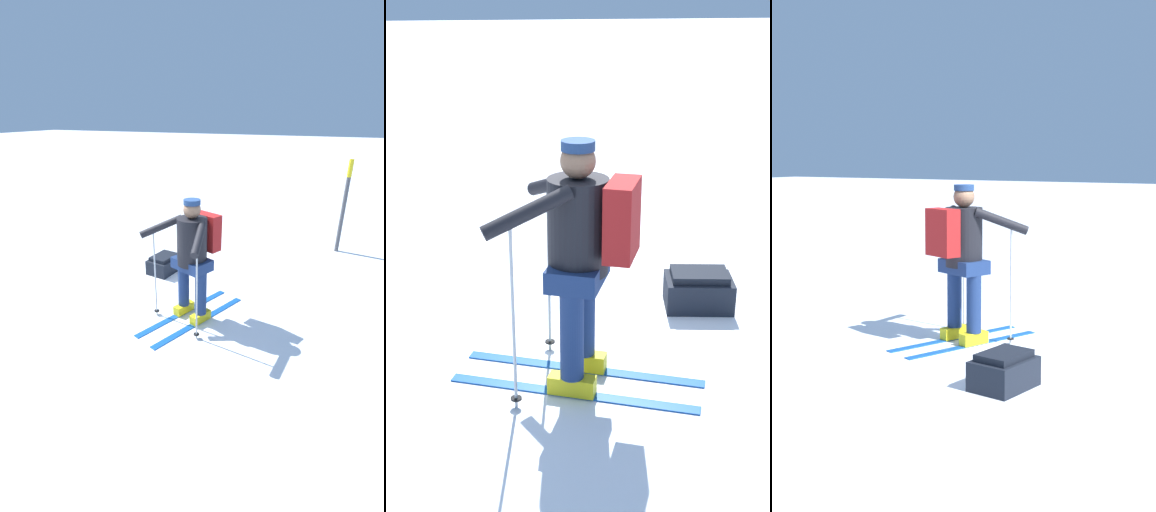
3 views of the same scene
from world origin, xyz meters
The scene contains 4 objects.
ground_plane centered at (0.00, 0.00, 0.00)m, with size 80.00×80.00×0.00m, color white.
skier centered at (0.65, 0.18, 0.94)m, with size 1.12×1.67×1.61m.
dropped_backpack centered at (-0.37, 1.26, 0.15)m, with size 0.46×0.58×0.31m.
trail_marker centered at (2.33, 3.48, 1.03)m, with size 0.08×0.08×1.77m.
Camera 1 is at (2.20, -3.47, 2.55)m, focal length 24.00 mm.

